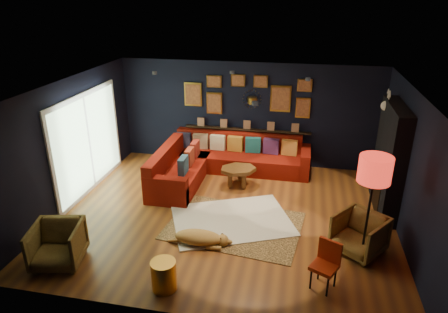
% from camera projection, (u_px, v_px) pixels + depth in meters
% --- Properties ---
extents(floor, '(6.50, 6.50, 0.00)m').
position_uv_depth(floor, '(227.00, 215.00, 8.04)').
color(floor, brown).
rests_on(floor, ground).
extents(room_walls, '(6.50, 6.50, 6.50)m').
position_uv_depth(room_walls, '(227.00, 141.00, 7.43)').
color(room_walls, black).
rests_on(room_walls, ground).
extents(sectional, '(3.41, 2.69, 0.86)m').
position_uv_depth(sectional, '(216.00, 163.00, 9.67)').
color(sectional, maroon).
rests_on(sectional, ground).
extents(ledge, '(3.20, 0.12, 0.04)m').
position_uv_depth(ledge, '(247.00, 129.00, 10.11)').
color(ledge, black).
rests_on(ledge, room_walls).
extents(gallery_wall, '(3.15, 0.04, 1.02)m').
position_uv_depth(gallery_wall, '(247.00, 95.00, 9.80)').
color(gallery_wall, gold).
rests_on(gallery_wall, room_walls).
extents(sunburst_mirror, '(0.47, 0.16, 0.47)m').
position_uv_depth(sunburst_mirror, '(252.00, 99.00, 9.83)').
color(sunburst_mirror, silver).
rests_on(sunburst_mirror, room_walls).
extents(fireplace, '(0.31, 1.60, 2.20)m').
position_uv_depth(fireplace, '(389.00, 163.00, 7.90)').
color(fireplace, black).
rests_on(fireplace, ground).
extents(deer_head, '(0.50, 0.28, 0.45)m').
position_uv_depth(deer_head, '(395.00, 106.00, 7.94)').
color(deer_head, white).
rests_on(deer_head, fireplace).
extents(sliding_door, '(0.06, 2.80, 2.20)m').
position_uv_depth(sliding_door, '(88.00, 142.00, 8.75)').
color(sliding_door, white).
rests_on(sliding_door, ground).
extents(ceiling_spots, '(3.30, 2.50, 0.06)m').
position_uv_depth(ceiling_spots, '(235.00, 80.00, 7.78)').
color(ceiling_spots, black).
rests_on(ceiling_spots, room_walls).
extents(shag_rug, '(2.70, 2.38, 0.03)m').
position_uv_depth(shag_rug, '(232.00, 220.00, 7.83)').
color(shag_rug, beige).
rests_on(shag_rug, ground).
extents(leopard_rug, '(2.68, 2.07, 0.01)m').
position_uv_depth(leopard_rug, '(234.00, 226.00, 7.67)').
color(leopard_rug, tan).
rests_on(leopard_rug, ground).
extents(coffee_table, '(1.02, 0.90, 0.42)m').
position_uv_depth(coffee_table, '(238.00, 171.00, 9.10)').
color(coffee_table, brown).
rests_on(coffee_table, shag_rug).
extents(pouf, '(0.48, 0.48, 0.32)m').
position_uv_depth(pouf, '(175.00, 185.00, 8.85)').
color(pouf, maroon).
rests_on(pouf, shag_rug).
extents(armchair_left, '(0.91, 0.87, 0.79)m').
position_uv_depth(armchair_left, '(57.00, 243.00, 6.48)').
color(armchair_left, gold).
rests_on(armchair_left, ground).
extents(armchair_right, '(1.02, 1.01, 0.77)m').
position_uv_depth(armchair_right, '(360.00, 232.00, 6.78)').
color(armchair_right, gold).
rests_on(armchair_right, ground).
extents(gold_stool, '(0.38, 0.38, 0.48)m').
position_uv_depth(gold_stool, '(164.00, 275.00, 5.98)').
color(gold_stool, gold).
rests_on(gold_stool, ground).
extents(orange_chair, '(0.48, 0.48, 0.77)m').
position_uv_depth(orange_chair, '(327.00, 261.00, 5.96)').
color(orange_chair, black).
rests_on(orange_chair, ground).
extents(floor_lamp, '(0.51, 0.51, 1.86)m').
position_uv_depth(floor_lamp, '(374.00, 174.00, 6.14)').
color(floor_lamp, black).
rests_on(floor_lamp, ground).
extents(dog, '(1.17, 0.59, 0.37)m').
position_uv_depth(dog, '(198.00, 235.00, 7.04)').
color(dog, '#BD8945').
rests_on(dog, leopard_rug).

